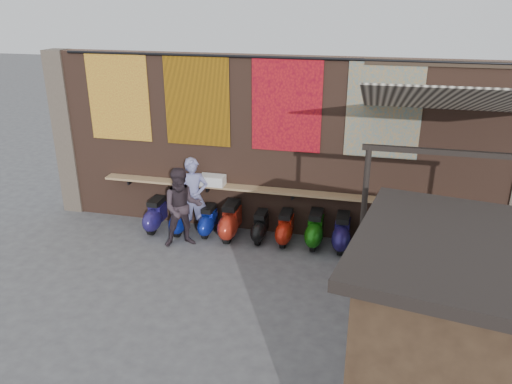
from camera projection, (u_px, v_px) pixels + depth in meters
ground at (244, 288)px, 9.44m from camera, size 70.00×70.00×0.00m
brick_wall at (274, 147)px, 11.15m from camera, size 10.00×0.40×4.00m
pier_left at (68, 133)px, 12.30m from camera, size 0.50×0.50×4.00m
eating_counter at (270, 190)px, 11.15m from camera, size 8.00×0.32×0.05m
shelf_box at (212, 180)px, 11.37m from camera, size 0.58×0.32×0.23m
tapestry_redgold at (118, 97)px, 11.38m from camera, size 1.50×0.02×2.00m
tapestry_sun at (197, 101)px, 10.97m from camera, size 1.50×0.02×2.00m
tapestry_orange at (286, 105)px, 10.52m from camera, size 1.50×0.02×2.00m
tapestry_multi at (384, 110)px, 10.08m from camera, size 1.50×0.02×2.00m
hang_rail at (273, 57)px, 10.22m from camera, size 9.50×0.06×0.06m
scooter_stool_0 at (156, 215)px, 11.66m from camera, size 0.36×0.80×0.76m
scooter_stool_1 at (181, 218)px, 11.54m from camera, size 0.34×0.76×0.72m
scooter_stool_2 at (208, 221)px, 11.45m from camera, size 0.32×0.71×0.67m
scooter_stool_3 at (231, 221)px, 11.25m from camera, size 0.39×0.88×0.83m
scooter_stool_4 at (260, 227)px, 11.17m from camera, size 0.32×0.70×0.67m
scooter_stool_5 at (285, 228)px, 11.04m from camera, size 0.34×0.76×0.73m
scooter_stool_6 at (315, 230)px, 10.91m from camera, size 0.37×0.82×0.78m
scooter_stool_7 at (342, 233)px, 10.76m from camera, size 0.37×0.82×0.78m
scooter_stool_8 at (371, 237)px, 10.66m from camera, size 0.33×0.73×0.69m
scooter_stool_9 at (401, 240)px, 10.51m from camera, size 0.34×0.75×0.71m
diner_left at (193, 197)px, 11.30m from camera, size 0.77×0.63×1.82m
diner_right at (182, 208)px, 10.77m from camera, size 1.08×0.99×1.79m
shopper_navy at (478, 286)px, 7.99m from camera, size 0.97×0.42×1.64m
shopper_grey at (456, 291)px, 7.70m from camera, size 1.33×1.02×1.81m
shopper_tan at (380, 249)px, 9.20m from camera, size 0.89×0.70×1.60m
stall_sign at (505, 285)px, 5.66m from camera, size 1.19×0.25×0.50m
stall_shelf at (489, 358)px, 6.04m from camera, size 2.20×0.48×0.06m
awning_canvas at (461, 100)px, 8.19m from camera, size 3.20×3.28×0.97m
awning_ledger at (453, 64)px, 9.48m from camera, size 3.30×0.08×0.12m
awning_header at (471, 154)px, 7.00m from camera, size 3.00×0.08×0.08m
awning_post_left at (361, 241)px, 7.87m from camera, size 0.09×0.09×3.10m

